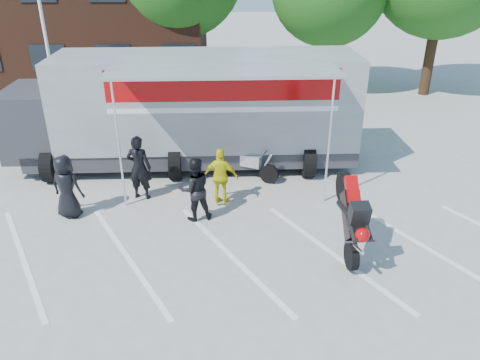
{
  "coord_description": "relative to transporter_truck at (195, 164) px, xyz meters",
  "views": [
    {
      "loc": [
        0.13,
        -8.06,
        6.4
      ],
      "look_at": [
        0.46,
        2.35,
        1.3
      ],
      "focal_mm": 35.0,
      "sensor_mm": 36.0,
      "label": 1
    }
  ],
  "objects": [
    {
      "name": "ground",
      "position": [
        0.94,
        -6.28,
        0.0
      ],
      "size": [
        100.0,
        100.0,
        0.0
      ],
      "primitive_type": "plane",
      "color": "#A6A6A1",
      "rests_on": "ground"
    },
    {
      "name": "parking_bay_lines",
      "position": [
        0.94,
        -5.28,
        0.01
      ],
      "size": [
        18.09,
        13.33,
        0.01
      ],
      "primitive_type": "cube",
      "rotation": [
        0.0,
        0.0,
        0.52
      ],
      "color": "white",
      "rests_on": "ground"
    },
    {
      "name": "office_building",
      "position": [
        -9.06,
        11.72,
        3.5
      ],
      "size": [
        18.0,
        8.0,
        7.0
      ],
      "primitive_type": "cube",
      "color": "#442316",
      "rests_on": "ground"
    },
    {
      "name": "transporter_truck",
      "position": [
        0.0,
        0.0,
        0.0
      ],
      "size": [
        11.42,
        5.61,
        3.61
      ],
      "primitive_type": null,
      "rotation": [
        0.0,
        0.0,
        0.01
      ],
      "color": "gray",
      "rests_on": "ground"
    },
    {
      "name": "parked_motorcycle",
      "position": [
        1.74,
        -1.19,
        0.0
      ],
      "size": [
        2.13,
        1.49,
        1.07
      ],
      "primitive_type": null,
      "rotation": [
        0.0,
        0.0,
        1.12
      ],
      "color": "#BCBCC1",
      "rests_on": "ground"
    },
    {
      "name": "stunt_bike_rider",
      "position": [
        3.75,
        -5.19,
        0.0
      ],
      "size": [
        0.96,
        1.91,
        2.2
      ],
      "primitive_type": null,
      "rotation": [
        0.0,
        0.0,
        0.04
      ],
      "color": "black",
      "rests_on": "ground"
    },
    {
      "name": "spectator_leather_a",
      "position": [
        -3.12,
        -3.3,
        0.87
      ],
      "size": [
        0.97,
        0.78,
        1.74
      ],
      "primitive_type": "imported",
      "rotation": [
        0.0,
        0.0,
        2.85
      ],
      "color": "black",
      "rests_on": "ground"
    },
    {
      "name": "spectator_leather_b",
      "position": [
        -1.38,
        -2.32,
        0.95
      ],
      "size": [
        0.77,
        0.59,
        1.89
      ],
      "primitive_type": "imported",
      "rotation": [
        0.0,
        0.0,
        2.94
      ],
      "color": "black",
      "rests_on": "ground"
    },
    {
      "name": "spectator_leather_c",
      "position": [
        0.25,
        -3.56,
        0.87
      ],
      "size": [
        0.99,
        0.86,
        1.74
      ],
      "primitive_type": "imported",
      "rotation": [
        0.0,
        0.0,
        3.41
      ],
      "color": "black",
      "rests_on": "ground"
    },
    {
      "name": "spectator_hivis",
      "position": [
        0.92,
        -2.71,
        0.81
      ],
      "size": [
        1.02,
        0.6,
        1.63
      ],
      "primitive_type": "imported",
      "rotation": [
        0.0,
        0.0,
        2.92
      ],
      "color": "yellow",
      "rests_on": "ground"
    }
  ]
}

